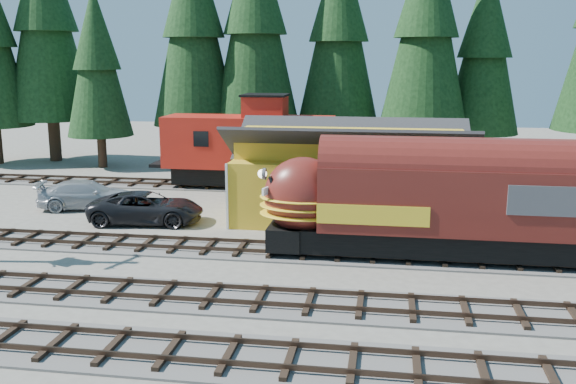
# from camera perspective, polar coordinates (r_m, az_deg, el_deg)

# --- Properties ---
(ground) EXTENTS (120.00, 120.00, 0.00)m
(ground) POSITION_cam_1_polar(r_m,az_deg,el_deg) (24.97, 3.85, -8.37)
(ground) COLOR #6B665B
(ground) RESTS_ON ground
(track_spur) EXTENTS (32.00, 3.20, 0.33)m
(track_spur) POSITION_cam_1_polar(r_m,az_deg,el_deg) (43.90, -7.07, 0.55)
(track_spur) COLOR #4C4947
(track_spur) RESTS_ON ground
(depot) EXTENTS (12.80, 7.00, 5.30)m
(depot) POSITION_cam_1_polar(r_m,az_deg,el_deg) (34.37, 5.52, 2.35)
(depot) COLOR gold
(depot) RESTS_ON ground
(conifer_backdrop) EXTENTS (79.74, 23.53, 17.07)m
(conifer_backdrop) POSITION_cam_1_polar(r_m,az_deg,el_deg) (48.21, 12.27, 13.79)
(conifer_backdrop) COLOR black
(conifer_backdrop) RESTS_ON ground
(locomotive) EXTENTS (14.89, 2.96, 4.05)m
(locomotive) POSITION_cam_1_polar(r_m,az_deg,el_deg) (28.09, 12.04, -1.21)
(locomotive) COLOR black
(locomotive) RESTS_ON ground
(caboose) EXTENTS (11.19, 3.25, 5.82)m
(caboose) POSITION_cam_1_polar(r_m,az_deg,el_deg) (42.73, -3.40, 4.11)
(caboose) COLOR black
(caboose) RESTS_ON ground
(pickup_truck_a) EXTENTS (6.25, 3.42, 1.66)m
(pickup_truck_a) POSITION_cam_1_polar(r_m,az_deg,el_deg) (34.75, -12.49, -1.36)
(pickup_truck_a) COLOR black
(pickup_truck_a) RESTS_ON ground
(pickup_truck_b) EXTENTS (5.99, 3.75, 1.62)m
(pickup_truck_b) POSITION_cam_1_polar(r_m,az_deg,el_deg) (38.97, -17.41, -0.23)
(pickup_truck_b) COLOR #ACAFB4
(pickup_truck_b) RESTS_ON ground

